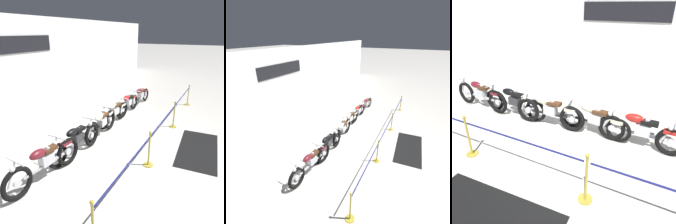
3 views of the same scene
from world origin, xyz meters
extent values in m
plane|color=silver|center=(0.00, 0.00, 0.00)|extent=(120.00, 120.00, 0.00)
cube|color=white|center=(0.00, 5.12, 2.10)|extent=(28.00, 0.25, 4.20)
cube|color=black|center=(0.21, 4.98, 3.00)|extent=(3.43, 0.04, 0.70)
torus|color=black|center=(-4.14, 0.60, 0.39)|extent=(0.80, 0.18, 0.79)
torus|color=black|center=(-2.54, 0.48, 0.39)|extent=(0.80, 0.18, 0.79)
cylinder|color=silver|center=(-4.14, 0.60, 0.39)|extent=(0.19, 0.09, 0.19)
cylinder|color=silver|center=(-2.54, 0.48, 0.39)|extent=(0.19, 0.09, 0.19)
cylinder|color=silver|center=(-4.23, 0.61, 0.68)|extent=(0.31, 0.08, 0.59)
cube|color=silver|center=(-3.29, 0.54, 0.55)|extent=(0.38, 0.25, 0.26)
cylinder|color=silver|center=(-3.33, 0.54, 0.75)|extent=(0.19, 0.12, 0.24)
cylinder|color=silver|center=(-3.25, 0.54, 0.75)|extent=(0.19, 0.12, 0.24)
cylinder|color=silver|center=(-2.98, 0.66, 0.41)|extent=(0.70, 0.12, 0.07)
cube|color=#ADAFB5|center=(-3.34, 0.54, 0.41)|extent=(1.28, 0.16, 0.06)
ellipsoid|color=maroon|center=(-3.52, 0.56, 0.81)|extent=(0.48, 0.25, 0.22)
cube|color=#4C2D19|center=(-3.16, 0.53, 0.77)|extent=(0.41, 0.23, 0.09)
cube|color=maroon|center=(-2.59, 0.49, 0.68)|extent=(0.33, 0.18, 0.08)
cylinder|color=silver|center=(-4.12, 0.60, 0.94)|extent=(0.08, 0.62, 0.04)
sphere|color=silver|center=(-4.20, 0.61, 0.80)|extent=(0.14, 0.14, 0.14)
torus|color=black|center=(-2.81, 0.63, 0.36)|extent=(0.73, 0.12, 0.72)
torus|color=black|center=(-1.13, 0.59, 0.36)|extent=(0.73, 0.12, 0.72)
cylinder|color=silver|center=(-2.81, 0.63, 0.36)|extent=(0.17, 0.08, 0.17)
cylinder|color=silver|center=(-1.13, 0.59, 0.36)|extent=(0.17, 0.08, 0.17)
cylinder|color=silver|center=(-2.90, 0.63, 0.65)|extent=(0.30, 0.06, 0.59)
cube|color=#2D2D30|center=(-1.92, 0.61, 0.52)|extent=(0.36, 0.23, 0.26)
cylinder|color=#2D2D30|center=(-1.96, 0.61, 0.72)|extent=(0.18, 0.11, 0.24)
cylinder|color=#2D2D30|center=(-1.88, 0.61, 0.72)|extent=(0.18, 0.11, 0.24)
cylinder|color=silver|center=(-1.61, 0.74, 0.38)|extent=(0.70, 0.09, 0.07)
cube|color=#ADAFB5|center=(-1.97, 0.61, 0.38)|extent=(1.34, 0.09, 0.06)
ellipsoid|color=black|center=(-2.15, 0.61, 0.78)|extent=(0.46, 0.23, 0.22)
cube|color=black|center=(-1.79, 0.61, 0.74)|extent=(0.40, 0.21, 0.09)
cube|color=black|center=(-1.18, 0.59, 0.62)|extent=(0.32, 0.17, 0.08)
cylinder|color=silver|center=(-2.79, 0.63, 0.91)|extent=(0.05, 0.62, 0.04)
sphere|color=silver|center=(-2.87, 0.63, 0.77)|extent=(0.14, 0.14, 0.14)
torus|color=black|center=(-1.34, 0.49, 0.38)|extent=(0.76, 0.17, 0.76)
torus|color=black|center=(0.10, 0.58, 0.38)|extent=(0.76, 0.17, 0.76)
cylinder|color=silver|center=(-1.34, 0.49, 0.38)|extent=(0.18, 0.09, 0.18)
cylinder|color=silver|center=(0.10, 0.58, 0.38)|extent=(0.18, 0.09, 0.18)
cylinder|color=silver|center=(-1.43, 0.48, 0.66)|extent=(0.31, 0.07, 0.59)
cube|color=silver|center=(-0.57, 0.54, 0.54)|extent=(0.37, 0.24, 0.26)
cylinder|color=silver|center=(-0.61, 0.53, 0.74)|extent=(0.19, 0.12, 0.24)
cylinder|color=silver|center=(-0.53, 0.54, 0.74)|extent=(0.19, 0.12, 0.24)
cylinder|color=silver|center=(-0.28, 0.70, 0.40)|extent=(0.70, 0.11, 0.07)
cube|color=black|center=(-0.62, 0.53, 0.40)|extent=(1.15, 0.13, 0.06)
ellipsoid|color=beige|center=(-0.80, 0.52, 0.80)|extent=(0.47, 0.25, 0.22)
cube|color=#4C2D19|center=(-0.44, 0.55, 0.76)|extent=(0.41, 0.22, 0.09)
cube|color=beige|center=(0.05, 0.58, 0.65)|extent=(0.33, 0.18, 0.08)
cylinder|color=silver|center=(-1.32, 0.49, 0.93)|extent=(0.07, 0.62, 0.04)
sphere|color=silver|center=(-1.40, 0.49, 0.79)|extent=(0.14, 0.14, 0.14)
torus|color=black|center=(-0.02, 0.77, 0.34)|extent=(0.68, 0.16, 0.68)
torus|color=black|center=(1.40, 0.65, 0.34)|extent=(0.68, 0.16, 0.68)
cylinder|color=silver|center=(-0.02, 0.77, 0.34)|extent=(0.17, 0.09, 0.16)
cylinder|color=silver|center=(1.40, 0.65, 0.34)|extent=(0.17, 0.09, 0.16)
cylinder|color=silver|center=(-0.11, 0.78, 0.62)|extent=(0.31, 0.08, 0.59)
cube|color=silver|center=(0.74, 0.70, 0.50)|extent=(0.38, 0.25, 0.26)
cylinder|color=silver|center=(0.70, 0.71, 0.70)|extent=(0.19, 0.12, 0.24)
cylinder|color=silver|center=(0.78, 0.70, 0.70)|extent=(0.19, 0.12, 0.24)
cylinder|color=silver|center=(1.05, 0.82, 0.36)|extent=(0.70, 0.13, 0.07)
cube|color=black|center=(0.69, 0.71, 0.36)|extent=(1.14, 0.16, 0.06)
ellipsoid|color=beige|center=(0.51, 0.72, 0.76)|extent=(0.48, 0.26, 0.22)
cube|color=#4C2D19|center=(0.87, 0.69, 0.72)|extent=(0.42, 0.23, 0.09)
cube|color=beige|center=(1.35, 0.65, 0.59)|extent=(0.33, 0.19, 0.08)
cylinder|color=silver|center=(0.00, 0.77, 0.89)|extent=(0.09, 0.62, 0.04)
sphere|color=silver|center=(-0.08, 0.77, 0.75)|extent=(0.14, 0.14, 0.14)
torus|color=black|center=(1.22, 0.65, 0.36)|extent=(0.73, 0.11, 0.73)
torus|color=black|center=(2.65, 0.65, 0.36)|extent=(0.73, 0.11, 0.73)
cylinder|color=silver|center=(1.22, 0.65, 0.36)|extent=(0.17, 0.08, 0.17)
cylinder|color=silver|center=(2.65, 0.65, 0.36)|extent=(0.17, 0.08, 0.17)
cylinder|color=silver|center=(1.13, 0.65, 0.65)|extent=(0.30, 0.06, 0.59)
cube|color=silver|center=(1.99, 0.65, 0.52)|extent=(0.36, 0.22, 0.26)
cylinder|color=silver|center=(1.94, 0.65, 0.72)|extent=(0.18, 0.11, 0.24)
cylinder|color=silver|center=(2.03, 0.65, 0.72)|extent=(0.18, 0.11, 0.24)
cylinder|color=silver|center=(2.29, 0.79, 0.38)|extent=(0.70, 0.07, 0.07)
cube|color=#47474C|center=(1.94, 0.65, 0.38)|extent=(1.14, 0.06, 0.06)
ellipsoid|color=#B21E19|center=(1.76, 0.65, 0.78)|extent=(0.46, 0.22, 0.22)
cube|color=black|center=(2.12, 0.65, 0.74)|extent=(0.40, 0.20, 0.09)
cube|color=#B21E19|center=(2.60, 0.65, 0.63)|extent=(0.32, 0.16, 0.08)
cylinder|color=silver|center=(1.24, 0.65, 0.91)|extent=(0.04, 0.62, 0.04)
sphere|color=silver|center=(1.16, 0.65, 0.77)|extent=(0.14, 0.14, 0.14)
torus|color=black|center=(2.64, 0.64, 0.34)|extent=(0.68, 0.12, 0.68)
torus|color=black|center=(4.15, 0.60, 0.34)|extent=(0.68, 0.12, 0.68)
cylinder|color=silver|center=(2.64, 0.64, 0.34)|extent=(0.17, 0.08, 0.16)
cylinder|color=silver|center=(4.15, 0.60, 0.34)|extent=(0.17, 0.08, 0.16)
cylinder|color=silver|center=(2.55, 0.64, 0.62)|extent=(0.30, 0.06, 0.59)
cube|color=silver|center=(3.45, 0.62, 0.50)|extent=(0.37, 0.23, 0.26)
cylinder|color=silver|center=(3.41, 0.62, 0.70)|extent=(0.18, 0.12, 0.24)
cylinder|color=silver|center=(3.49, 0.62, 0.70)|extent=(0.18, 0.12, 0.24)
cylinder|color=silver|center=(3.75, 0.75, 0.36)|extent=(0.70, 0.09, 0.07)
cube|color=black|center=(3.40, 0.62, 0.36)|extent=(1.21, 0.09, 0.06)
ellipsoid|color=maroon|center=(3.22, 0.62, 0.76)|extent=(0.47, 0.23, 0.22)
cube|color=#4C2D19|center=(3.58, 0.61, 0.72)|extent=(0.41, 0.21, 0.09)
cube|color=maroon|center=(4.10, 0.60, 0.59)|extent=(0.32, 0.17, 0.08)
cylinder|color=silver|center=(2.66, 0.64, 0.89)|extent=(0.05, 0.62, 0.04)
sphere|color=silver|center=(2.58, 0.64, 0.75)|extent=(0.14, 0.14, 0.14)
sphere|color=gold|center=(-4.41, -1.53, 1.01)|extent=(0.08, 0.08, 0.08)
cylinder|color=navy|center=(-2.99, -1.53, 0.88)|extent=(2.73, 0.04, 0.04)
cylinder|color=navy|center=(-0.08, -1.53, 0.88)|extent=(2.84, 0.04, 0.04)
cylinder|color=navy|center=(2.95, -1.53, 0.88)|extent=(2.99, 0.04, 0.04)
cylinder|color=gold|center=(-1.56, -1.53, 0.01)|extent=(0.28, 0.28, 0.03)
cylinder|color=gold|center=(-1.56, -1.53, 0.50)|extent=(0.05, 0.05, 0.95)
sphere|color=gold|center=(-1.56, -1.53, 1.01)|extent=(0.08, 0.08, 0.08)
cylinder|color=gold|center=(1.39, -1.53, 0.01)|extent=(0.28, 0.28, 0.03)
cylinder|color=gold|center=(1.39, -1.53, 0.50)|extent=(0.05, 0.05, 0.95)
sphere|color=gold|center=(1.39, -1.53, 1.01)|extent=(0.08, 0.08, 0.08)
cylinder|color=gold|center=(4.51, -1.53, 0.01)|extent=(0.28, 0.28, 0.03)
cylinder|color=gold|center=(4.51, -1.53, 0.50)|extent=(0.05, 0.05, 0.95)
sphere|color=gold|center=(4.51, -1.53, 1.01)|extent=(0.08, 0.08, 0.08)
cube|color=black|center=(0.03, -2.64, 0.00)|extent=(2.69, 1.30, 0.01)
camera|label=1|loc=(-6.65, -3.06, 3.52)|focal=35.00mm
camera|label=2|loc=(-7.57, -2.73, 4.96)|focal=28.00mm
camera|label=3|loc=(2.40, -4.30, 3.29)|focal=35.00mm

